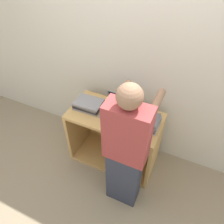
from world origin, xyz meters
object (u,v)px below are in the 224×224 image
laptop_open (117,109)px  laptop_stack_right (144,121)px  laptop_stack_left (88,104)px  person (126,153)px

laptop_open → laptop_stack_right: bearing=-8.2°
laptop_open → laptop_stack_left: (-0.34, -0.05, -0.00)m
laptop_open → laptop_stack_right: laptop_open is taller
laptop_open → laptop_stack_left: 0.34m
laptop_open → person: bearing=-57.9°
laptop_stack_right → person: person is taller
laptop_open → laptop_stack_left: bearing=-171.1°
person → laptop_stack_left: bearing=145.8°
laptop_stack_right → laptop_open: bearing=171.8°
laptop_stack_left → person: person is taller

